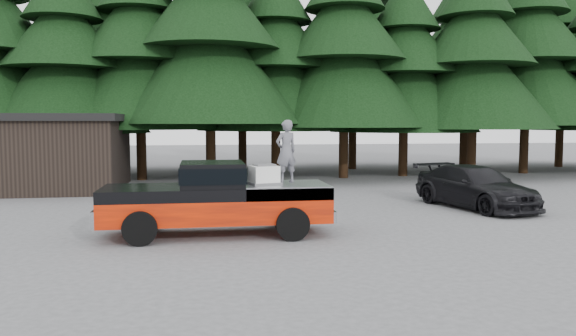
{
  "coord_description": "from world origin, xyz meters",
  "views": [
    {
      "loc": [
        -1.5,
        -13.94,
        2.95
      ],
      "look_at": [
        0.68,
        0.0,
        1.8
      ],
      "focal_mm": 35.0,
      "sensor_mm": 36.0,
      "label": 1
    }
  ],
  "objects": [
    {
      "name": "air_compressor",
      "position": [
        0.13,
        0.53,
        1.56
      ],
      "size": [
        0.81,
        0.72,
        0.47
      ],
      "primitive_type": "cube",
      "rotation": [
        0.0,
        0.0,
        0.27
      ],
      "color": "white",
      "rests_on": "pickup_truck"
    },
    {
      "name": "parked_car",
      "position": [
        7.85,
        4.05,
        0.73
      ],
      "size": [
        3.15,
        5.34,
        1.45
      ],
      "primitive_type": "imported",
      "rotation": [
        0.0,
        0.0,
        0.24
      ],
      "color": "black",
      "rests_on": "ground"
    },
    {
      "name": "utility_building",
      "position": [
        -9.0,
        12.0,
        1.67
      ],
      "size": [
        8.4,
        6.4,
        3.3
      ],
      "color": "black",
      "rests_on": "ground"
    },
    {
      "name": "ground",
      "position": [
        0.0,
        0.0,
        0.0
      ],
      "size": [
        120.0,
        120.0,
        0.0
      ],
      "primitive_type": "plane",
      "color": "#4F4F52",
      "rests_on": "ground"
    },
    {
      "name": "treeline",
      "position": [
        0.42,
        17.2,
        7.72
      ],
      "size": [
        60.15,
        16.05,
        17.5
      ],
      "color": "black",
      "rests_on": "ground"
    },
    {
      "name": "man_on_bed",
      "position": [
        0.77,
        0.95,
        2.17
      ],
      "size": [
        0.72,
        0.61,
        1.68
      ],
      "primitive_type": "imported",
      "rotation": [
        0.0,
        0.0,
        3.54
      ],
      "color": "slate",
      "rests_on": "pickup_truck"
    },
    {
      "name": "pickup_truck",
      "position": [
        -1.11,
        0.66,
        0.67
      ],
      "size": [
        6.0,
        2.04,
        1.33
      ],
      "primitive_type": null,
      "color": "#F22700",
      "rests_on": "ground"
    },
    {
      "name": "truck_cab",
      "position": [
        -1.21,
        0.66,
        1.62
      ],
      "size": [
        1.66,
        1.9,
        0.59
      ],
      "primitive_type": "cube",
      "color": "black",
      "rests_on": "pickup_truck"
    }
  ]
}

